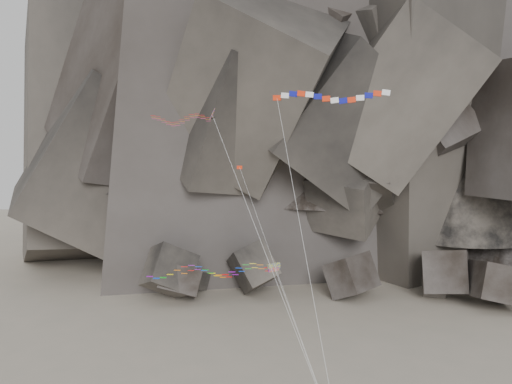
# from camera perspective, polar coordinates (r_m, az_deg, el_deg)

# --- Properties ---
(headland) EXTENTS (110.00, 70.00, 84.00)m
(headland) POSITION_cam_1_polar(r_m,az_deg,el_deg) (127.40, 5.80, 12.68)
(headland) COLOR #4E4840
(headland) RESTS_ON ground
(boulder_field) EXTENTS (68.89, 18.10, 10.18)m
(boulder_field) POSITION_cam_1_polar(r_m,az_deg,el_deg) (93.17, 11.79, -9.19)
(boulder_field) COLOR #47423F
(boulder_field) RESTS_ON ground
(delta_kite) EXTENTS (21.51, 16.74, 28.09)m
(delta_kite) POSITION_cam_1_polar(r_m,az_deg,el_deg) (62.70, -7.76, 7.23)
(delta_kite) COLOR red
(delta_kite) RESTS_ON ground
(banner_kite) EXTENTS (12.07, 16.73, 29.77)m
(banner_kite) POSITION_cam_1_polar(r_m,az_deg,el_deg) (60.05, 7.45, 9.33)
(banner_kite) COLOR red
(banner_kite) RESTS_ON ground
(parafoil_kite) EXTENTS (21.01, 14.94, 11.80)m
(parafoil_kite) POSITION_cam_1_polar(r_m,az_deg,el_deg) (61.06, -4.96, -7.83)
(parafoil_kite) COLOR #E8EA0D
(parafoil_kite) RESTS_ON ground
(pennant_kite) EXTENTS (10.64, 12.20, 22.09)m
(pennant_kite) POSITION_cam_1_polar(r_m,az_deg,el_deg) (54.23, 0.54, -3.72)
(pennant_kite) COLOR red
(pennant_kite) RESTS_ON ground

